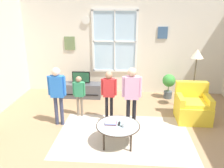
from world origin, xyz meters
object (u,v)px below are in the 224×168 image
(coffee_table, at_px, (118,126))
(person_pink_shirt, at_px, (132,91))
(potted_plant_by_window, at_px, (169,83))
(book_stack, at_px, (111,123))
(person_red_shirt, at_px, (109,90))
(remote_near_books, at_px, (124,125))
(remote_near_cup, at_px, (119,124))
(cup, at_px, (125,125))
(person_blue_shirt, at_px, (57,90))
(tv_stand, at_px, (82,90))
(television, at_px, (81,77))
(armchair, at_px, (193,107))
(person_green_shirt, at_px, (79,92))
(floor_lamp, at_px, (197,60))

(coffee_table, relative_size, person_pink_shirt, 0.62)
(person_pink_shirt, xyz_separation_m, potted_plant_by_window, (1.09, 1.86, -0.41))
(book_stack, xyz_separation_m, person_red_shirt, (-0.12, 0.92, 0.33))
(remote_near_books, height_order, person_red_shirt, person_red_shirt)
(book_stack, distance_m, remote_near_cup, 0.17)
(book_stack, xyz_separation_m, cup, (0.27, -0.11, 0.03))
(person_blue_shirt, distance_m, person_red_shirt, 1.16)
(tv_stand, height_order, television, television)
(television, distance_m, armchair, 3.18)
(remote_near_books, bearing_deg, potted_plant_by_window, 63.92)
(tv_stand, bearing_deg, person_blue_shirt, -95.66)
(armchair, distance_m, cup, 2.02)
(book_stack, distance_m, person_pink_shirt, 0.84)
(person_green_shirt, bearing_deg, coffee_table, -49.06)
(person_pink_shirt, bearing_deg, armchair, 20.06)
(potted_plant_by_window, bearing_deg, remote_near_books, -116.08)
(tv_stand, distance_m, person_blue_shirt, 1.83)
(remote_near_cup, distance_m, potted_plant_by_window, 2.80)
(coffee_table, height_order, cup, cup)
(remote_near_cup, relative_size, potted_plant_by_window, 0.19)
(coffee_table, xyz_separation_m, book_stack, (-0.15, 0.05, 0.04))
(tv_stand, height_order, floor_lamp, floor_lamp)
(potted_plant_by_window, bearing_deg, tv_stand, -177.38)
(person_blue_shirt, relative_size, person_red_shirt, 1.12)
(floor_lamp, bearing_deg, person_pink_shirt, -144.28)
(tv_stand, bearing_deg, person_green_shirt, -80.44)
(floor_lamp, bearing_deg, armchair, -102.58)
(armchair, relative_size, remote_near_books, 6.21)
(television, xyz_separation_m, person_green_shirt, (0.21, -1.23, 0.02))
(armchair, xyz_separation_m, remote_near_cup, (-1.69, -1.13, 0.09))
(cup, distance_m, person_pink_shirt, 0.83)
(cup, height_order, remote_near_cup, cup)
(television, relative_size, person_green_shirt, 0.51)
(television, height_order, cup, television)
(remote_near_books, relative_size, floor_lamp, 0.09)
(book_stack, bearing_deg, tv_stand, 114.45)
(tv_stand, xyz_separation_m, person_blue_shirt, (-0.17, -1.71, 0.63))
(person_pink_shirt, bearing_deg, person_red_shirt, 147.42)
(book_stack, xyz_separation_m, remote_near_books, (0.26, -0.06, -0.01))
(person_pink_shirt, bearing_deg, potted_plant_by_window, 59.62)
(remote_near_cup, height_order, person_blue_shirt, person_blue_shirt)
(cup, height_order, remote_near_books, cup)
(tv_stand, xyz_separation_m, remote_near_books, (1.32, -2.40, 0.20))
(tv_stand, height_order, potted_plant_by_window, potted_plant_by_window)
(armchair, bearing_deg, person_green_shirt, -179.53)
(cup, relative_size, remote_near_cup, 0.78)
(tv_stand, distance_m, person_red_shirt, 1.79)
(person_red_shirt, height_order, potted_plant_by_window, person_red_shirt)
(book_stack, distance_m, potted_plant_by_window, 2.87)
(tv_stand, relative_size, book_stack, 5.09)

